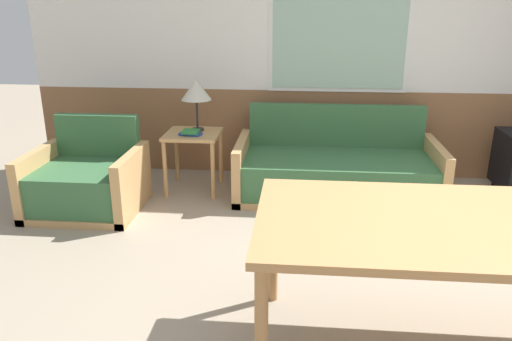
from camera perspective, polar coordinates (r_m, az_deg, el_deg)
The scene contains 8 objects.
ground_plane at distance 3.16m, azimuth 19.76°, elevation -16.32°, with size 16.00×16.00×0.00m, color gray.
wall_back at distance 5.20m, azimuth 14.33°, elevation 13.79°, with size 7.20×0.09×2.70m.
couch at distance 4.77m, azimuth 9.16°, elevation -0.06°, with size 1.87×0.88×0.80m.
armchair at distance 4.62m, azimuth -18.73°, elevation -1.38°, with size 0.92×0.80×0.78m.
side_table at distance 4.81m, azimuth -7.20°, elevation 3.13°, with size 0.51×0.51×0.57m.
table_lamp at distance 4.78m, azimuth -6.86°, elevation 9.07°, with size 0.29×0.29×0.49m.
book_stack at distance 4.69m, azimuth -7.49°, elevation 4.32°, with size 0.22×0.14×0.05m.
dining_table at distance 2.62m, azimuth 23.39°, elevation -6.57°, with size 2.07×1.00×0.77m.
Camera 1 is at (-0.80, -2.50, 1.76)m, focal length 35.00 mm.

